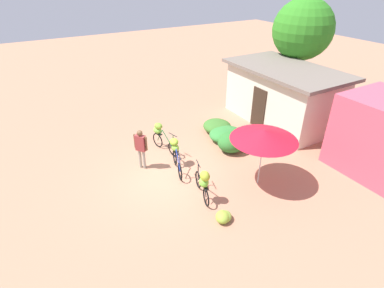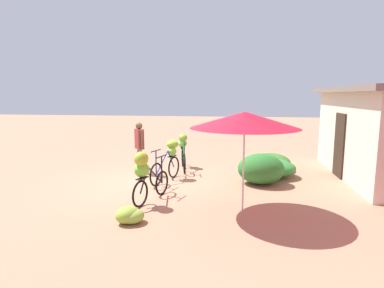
{
  "view_description": "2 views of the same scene",
  "coord_description": "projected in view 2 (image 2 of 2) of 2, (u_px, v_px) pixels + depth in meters",
  "views": [
    {
      "loc": [
        8.67,
        -3.99,
        6.94
      ],
      "look_at": [
        -0.26,
        1.18,
        0.92
      ],
      "focal_mm": 28.28,
      "sensor_mm": 36.0,
      "label": 1
    },
    {
      "loc": [
        8.84,
        2.55,
        2.54
      ],
      "look_at": [
        0.75,
        1.33,
        1.28
      ],
      "focal_mm": 29.49,
      "sensor_mm": 36.0,
      "label": 2
    }
  ],
  "objects": [
    {
      "name": "hedge_bush_mid",
      "position": [
        273.0,
        168.0,
        9.97
      ],
      "size": [
        1.11,
        1.04,
        0.55
      ],
      "primitive_type": "ellipsoid",
      "color": "#318129",
      "rests_on": "ground"
    },
    {
      "name": "bicycle_leftmost",
      "position": [
        183.0,
        148.0,
        11.09
      ],
      "size": [
        1.7,
        0.55,
        1.2
      ],
      "color": "black",
      "rests_on": "ground"
    },
    {
      "name": "hedge_bush_by_door",
      "position": [
        261.0,
        169.0,
        9.1
      ],
      "size": [
        1.14,
        1.33,
        0.89
      ],
      "primitive_type": "ellipsoid",
      "color": "#2C6F2B",
      "rests_on": "ground"
    },
    {
      "name": "hedge_bush_front_right",
      "position": [
        270.0,
        168.0,
        9.99
      ],
      "size": [
        1.41,
        1.6,
        0.57
      ],
      "primitive_type": "ellipsoid",
      "color": "#337C35",
      "rests_on": "ground"
    },
    {
      "name": "bicycle_center_loaded",
      "position": [
        145.0,
        172.0,
        7.39
      ],
      "size": [
        1.59,
        0.6,
        1.27
      ],
      "color": "black",
      "rests_on": "ground"
    },
    {
      "name": "person_vendor",
      "position": [
        139.0,
        142.0,
        10.3
      ],
      "size": [
        0.48,
        0.4,
        1.68
      ],
      "color": "gray",
      "rests_on": "ground"
    },
    {
      "name": "bicycle_near_pile",
      "position": [
        169.0,
        157.0,
        9.51
      ],
      "size": [
        1.66,
        0.61,
        1.2
      ],
      "color": "black",
      "rests_on": "ground"
    },
    {
      "name": "banana_pile_on_ground",
      "position": [
        130.0,
        215.0,
        6.34
      ],
      "size": [
        0.68,
        0.74,
        0.34
      ],
      "color": "#89B240",
      "rests_on": "ground"
    },
    {
      "name": "ground_plane",
      "position": [
        152.0,
        182.0,
        9.4
      ],
      "size": [
        60.0,
        60.0,
        0.0
      ],
      "primitive_type": "plane",
      "color": "#AB7559"
    },
    {
      "name": "hedge_bush_front_left",
      "position": [
        271.0,
        162.0,
        10.82
      ],
      "size": [
        1.42,
        1.33,
        0.58
      ],
      "primitive_type": "ellipsoid",
      "color": "#3B702A",
      "rests_on": "ground"
    },
    {
      "name": "market_umbrella",
      "position": [
        245.0,
        120.0,
        6.65
      ],
      "size": [
        2.34,
        2.34,
        2.21
      ],
      "color": "beige",
      "rests_on": "ground"
    }
  ]
}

